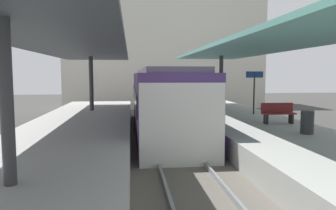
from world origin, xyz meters
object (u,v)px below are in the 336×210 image
object	(u,v)px
platform_sign	(254,83)
litter_bin	(307,122)
commuter_train	(162,101)
platform_bench	(278,112)

from	to	relation	value
platform_sign	litter_bin	bearing A→B (deg)	-92.97
commuter_train	platform_bench	distance (m)	5.52
commuter_train	platform_sign	xyz separation A→B (m)	(4.78, 0.14, 0.90)
platform_bench	platform_sign	bearing A→B (deg)	86.17
commuter_train	litter_bin	world-z (taller)	commuter_train
commuter_train	platform_sign	distance (m)	4.87
platform_sign	litter_bin	size ratio (longest dim) A/B	2.76
platform_sign	commuter_train	bearing A→B (deg)	-178.32
platform_bench	litter_bin	bearing A→B (deg)	-91.81
commuter_train	platform_sign	size ratio (longest dim) A/B	5.70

